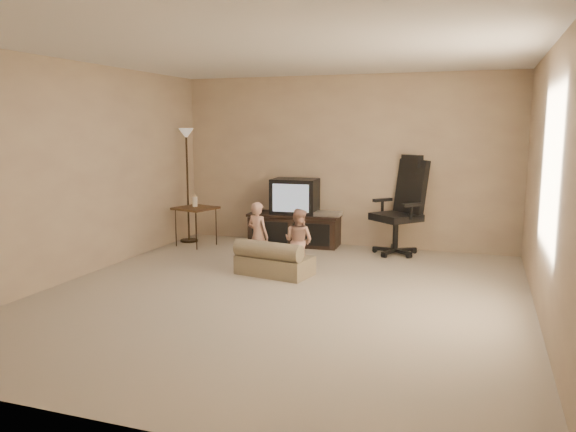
# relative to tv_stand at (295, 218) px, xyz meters

# --- Properties ---
(floor) EXTENTS (5.50, 5.50, 0.00)m
(floor) POSITION_rel_tv_stand_xyz_m (0.67, -2.49, -0.41)
(floor) COLOR beige
(floor) RESTS_ON ground
(room_shell) EXTENTS (5.50, 5.50, 5.50)m
(room_shell) POSITION_rel_tv_stand_xyz_m (0.67, -2.49, 1.11)
(room_shell) COLOR silver
(room_shell) RESTS_ON floor
(tv_stand) EXTENTS (1.41, 0.58, 0.99)m
(tv_stand) POSITION_rel_tv_stand_xyz_m (0.00, 0.00, 0.00)
(tv_stand) COLOR black
(tv_stand) RESTS_ON floor
(office_chair) EXTENTS (0.89, 0.89, 1.37)m
(office_chair) POSITION_rel_tv_stand_xyz_m (1.57, -0.08, 0.08)
(office_chair) COLOR black
(office_chair) RESTS_ON floor
(side_table) EXTENTS (0.65, 0.65, 0.79)m
(side_table) POSITION_rel_tv_stand_xyz_m (-1.38, -0.54, 0.15)
(side_table) COLOR brown
(side_table) RESTS_ON floor
(floor_lamp) EXTENTS (0.27, 0.27, 1.73)m
(floor_lamp) POSITION_rel_tv_stand_xyz_m (-1.63, -0.31, 0.85)
(floor_lamp) COLOR #2F2215
(floor_lamp) RESTS_ON floor
(child_sofa) EXTENTS (0.95, 0.64, 0.43)m
(child_sofa) POSITION_rel_tv_stand_xyz_m (0.30, -1.74, -0.24)
(child_sofa) COLOR tan
(child_sofa) RESTS_ON floor
(toddler_left) EXTENTS (0.37, 0.32, 0.85)m
(toddler_left) POSITION_rel_tv_stand_xyz_m (0.04, -1.56, 0.01)
(toddler_left) COLOR tan
(toddler_left) RESTS_ON floor
(toddler_right) EXTENTS (0.42, 0.30, 0.79)m
(toddler_right) POSITION_rel_tv_stand_xyz_m (0.56, -1.54, -0.02)
(toddler_right) COLOR tan
(toddler_right) RESTS_ON floor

